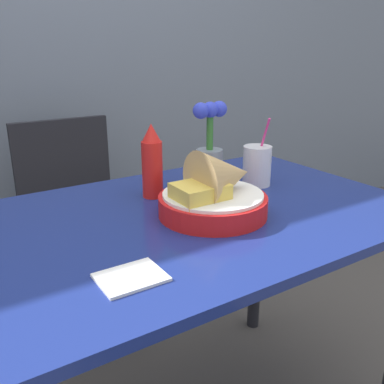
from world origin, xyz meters
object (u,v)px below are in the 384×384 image
at_px(food_basket, 217,192).
at_px(drink_cup, 257,167).
at_px(chair_far_window, 73,205).
at_px(ketchup_bottle, 152,162).
at_px(flower_vase, 210,152).

bearing_deg(food_basket, drink_cup, 28.02).
bearing_deg(drink_cup, chair_far_window, 116.09).
height_order(ketchup_bottle, flower_vase, flower_vase).
relative_size(food_basket, flower_vase, 1.07).
bearing_deg(chair_far_window, food_basket, -82.68).
xyz_separation_m(food_basket, drink_cup, (0.25, 0.13, -0.00)).
bearing_deg(food_basket, chair_far_window, 97.32).
bearing_deg(ketchup_bottle, chair_far_window, 93.40).
bearing_deg(chair_far_window, flower_vase, -72.21).
height_order(chair_far_window, food_basket, food_basket).
bearing_deg(ketchup_bottle, food_basket, -70.93).
distance_m(chair_far_window, drink_cup, 0.86).
height_order(chair_far_window, drink_cup, drink_cup).
xyz_separation_m(chair_far_window, food_basket, (0.11, -0.86, 0.28)).
height_order(food_basket, drink_cup, drink_cup).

